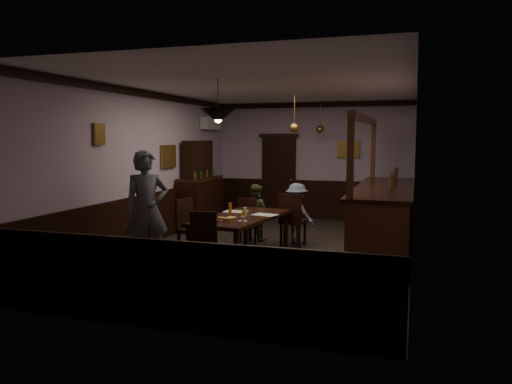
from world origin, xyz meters
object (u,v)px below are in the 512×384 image
at_px(chair_far_left, 250,218).
at_px(soda_can, 244,214).
at_px(dining_table, 241,220).
at_px(coffee_cup, 243,219).
at_px(sideboard, 200,193).
at_px(pendant_brass_far, 320,129).
at_px(chair_near, 201,242).
at_px(chair_far_right, 292,217).
at_px(pendant_iron, 218,116).
at_px(person_seated_left, 255,212).
at_px(pendant_brass_mid, 294,128).
at_px(bar_counter, 385,216).
at_px(chair_side, 189,225).
at_px(person_seated_right, 297,214).
at_px(person_standing, 147,210).

relative_size(chair_far_left, soda_can, 7.55).
xyz_separation_m(dining_table, coffee_cup, (0.23, -0.58, 0.11)).
bearing_deg(soda_can, sideboard, 127.27).
distance_m(coffee_cup, pendant_brass_far, 4.81).
bearing_deg(chair_near, chair_far_right, 68.12).
xyz_separation_m(chair_far_left, pendant_iron, (0.20, -2.11, 1.93)).
relative_size(person_seated_left, pendant_iron, 1.69).
bearing_deg(chair_far_left, soda_can, 110.66).
bearing_deg(dining_table, pendant_brass_mid, 78.95).
bearing_deg(pendant_iron, bar_counter, 44.03).
height_order(chair_far_left, soda_can, chair_far_left).
xyz_separation_m(soda_can, pendant_brass_mid, (0.34, 2.24, 1.49)).
bearing_deg(chair_side, pendant_brass_mid, -17.71).
bearing_deg(person_seated_right, soda_can, 95.13).
bearing_deg(person_seated_right, bar_counter, -154.07).
relative_size(chair_far_right, pendant_iron, 1.52).
relative_size(dining_table, chair_side, 2.26).
relative_size(chair_side, pendant_brass_mid, 1.26).
height_order(pendant_iron, pendant_brass_mid, same).
relative_size(person_seated_left, pendant_brass_mid, 1.42).
bearing_deg(person_seated_right, chair_near, 98.24).
relative_size(sideboard, pendant_brass_far, 2.50).
height_order(person_standing, soda_can, person_standing).
xyz_separation_m(bar_counter, pendant_brass_mid, (-1.89, 0.60, 1.67)).
distance_m(soda_can, pendant_brass_mid, 2.71).
height_order(coffee_cup, soda_can, soda_can).
relative_size(soda_can, pendant_brass_far, 0.15).
relative_size(chair_far_right, bar_counter, 0.23).
height_order(person_seated_left, pendant_brass_far, pendant_brass_far).
relative_size(chair_far_right, soda_can, 8.65).
bearing_deg(chair_far_right, chair_side, 44.20).
distance_m(soda_can, pendant_iron, 1.76).
height_order(bar_counter, pendant_brass_far, pendant_brass_far).
bearing_deg(coffee_cup, pendant_brass_far, 92.02).
distance_m(chair_side, pendant_brass_mid, 3.12).
bearing_deg(chair_far_right, person_seated_left, -19.70).
height_order(person_seated_left, coffee_cup, person_seated_left).
distance_m(person_seated_left, person_seated_right, 0.90).
distance_m(chair_far_right, soda_can, 1.43).
height_order(chair_side, coffee_cup, chair_side).
relative_size(chair_near, person_standing, 0.52).
bearing_deg(bar_counter, person_seated_left, 178.61).
height_order(coffee_cup, pendant_brass_far, pendant_brass_far).
height_order(soda_can, pendant_brass_far, pendant_brass_far).
xyz_separation_m(dining_table, chair_near, (-0.17, -1.31, -0.15)).
height_order(person_seated_left, pendant_brass_mid, pendant_brass_mid).
distance_m(chair_near, coffee_cup, 0.88).
height_order(chair_far_left, person_seated_left, person_seated_left).
bearing_deg(chair_far_right, pendant_brass_mid, -73.96).
xyz_separation_m(person_seated_right, sideboard, (-2.53, 1.00, 0.21)).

